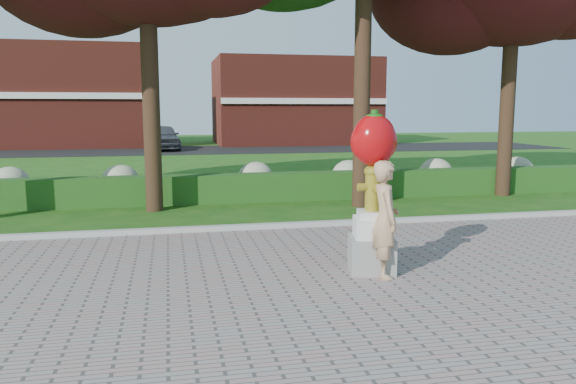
{
  "coord_description": "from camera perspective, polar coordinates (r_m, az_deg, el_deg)",
  "views": [
    {
      "loc": [
        -1.6,
        -8.94,
        2.65
      ],
      "look_at": [
        0.52,
        1.0,
        1.14
      ],
      "focal_mm": 35.0,
      "sensor_mm": 36.0,
      "label": 1
    }
  ],
  "objects": [
    {
      "name": "ground",
      "position": [
        9.46,
        -1.85,
        -7.83
      ],
      "size": [
        100.0,
        100.0,
        0.0
      ],
      "primitive_type": "plane",
      "color": "#184F13",
      "rests_on": "ground"
    },
    {
      "name": "walkway",
      "position": [
        5.82,
        5.52,
        -18.47
      ],
      "size": [
        40.0,
        14.0,
        0.04
      ],
      "primitive_type": "cube",
      "color": "gray",
      "rests_on": "ground"
    },
    {
      "name": "curb",
      "position": [
        12.32,
        -4.33,
        -3.65
      ],
      "size": [
        40.0,
        0.18,
        0.15
      ],
      "primitive_type": "cube",
      "color": "#ADADA5",
      "rests_on": "ground"
    },
    {
      "name": "lawn_hedge",
      "position": [
        16.18,
        -6.25,
        0.39
      ],
      "size": [
        24.0,
        0.7,
        0.8
      ],
      "primitive_type": "cube",
      "color": "#134516",
      "rests_on": "ground"
    },
    {
      "name": "hydrangea_row",
      "position": [
        17.21,
        -4.7,
        1.4
      ],
      "size": [
        20.1,
        1.1,
        0.99
      ],
      "color": "#A1A67F",
      "rests_on": "ground"
    },
    {
      "name": "street",
      "position": [
        37.07,
        -9.55,
        4.24
      ],
      "size": [
        50.0,
        8.0,
        0.02
      ],
      "primitive_type": "cube",
      "color": "black",
      "rests_on": "ground"
    },
    {
      "name": "building_left",
      "position": [
        43.76,
        -23.39,
        8.87
      ],
      "size": [
        14.0,
        8.0,
        7.0
      ],
      "primitive_type": "cube",
      "color": "maroon",
      "rests_on": "ground"
    },
    {
      "name": "building_right",
      "position": [
        44.0,
        0.58,
        9.15
      ],
      "size": [
        12.0,
        8.0,
        6.4
      ],
      "primitive_type": "cube",
      "color": "maroon",
      "rests_on": "ground"
    },
    {
      "name": "hydrant_sculpture",
      "position": [
        9.01,
        8.62,
        0.46
      ],
      "size": [
        0.84,
        0.84,
        2.6
      ],
      "rotation": [
        0.0,
        0.0,
        -0.22
      ],
      "color": "gray",
      "rests_on": "walkway"
    },
    {
      "name": "woman",
      "position": [
        8.83,
        9.81,
        -2.74
      ],
      "size": [
        0.5,
        0.7,
        1.83
      ],
      "primitive_type": "imported",
      "rotation": [
        0.0,
        0.0,
        1.48
      ],
      "color": "tan",
      "rests_on": "walkway"
    },
    {
      "name": "parked_car",
      "position": [
        37.46,
        -12.6,
        5.47
      ],
      "size": [
        2.33,
        4.98,
        1.65
      ],
      "primitive_type": "imported",
      "rotation": [
        0.0,
        0.0,
        0.08
      ],
      "color": "#45464D",
      "rests_on": "street"
    }
  ]
}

